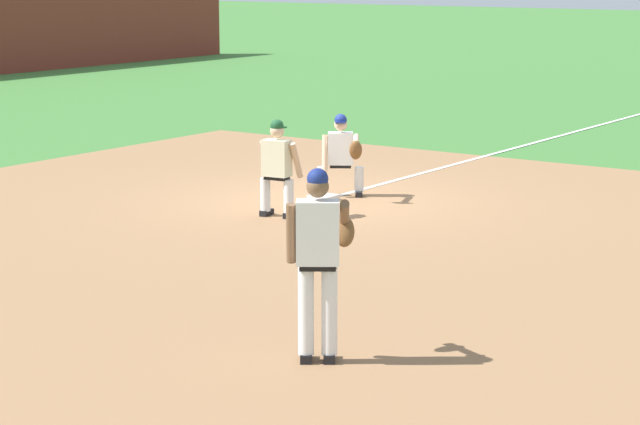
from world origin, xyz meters
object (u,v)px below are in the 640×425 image
baseball (328,229)px  pitcher (319,253)px  baserunner (277,164)px  first_baseman (342,152)px  first_base_bag (323,198)px

baseball → pitcher: (-4.82, -3.21, 1.02)m
baseball → pitcher: 5.88m
baserunner → first_baseman: bearing=3.6°
first_baseman → baseball: bearing=-150.4°
first_base_bag → pitcher: (-6.72, -4.59, 1.01)m
pitcher → baserunner: size_ratio=1.27×
baserunner → pitcher: bearing=-140.0°
first_base_bag → first_baseman: (0.42, -0.07, 0.69)m
baseball → pitcher: size_ratio=0.04×
first_baseman → baserunner: (-1.89, -0.12, 0.06)m
baseball → baserunner: bearing=70.3°
pitcher → baseball: bearing=33.7°
first_base_bag → baseball: 2.35m
baserunner → first_base_bag: bearing=7.4°
first_base_bag → baseball: size_ratio=5.14×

